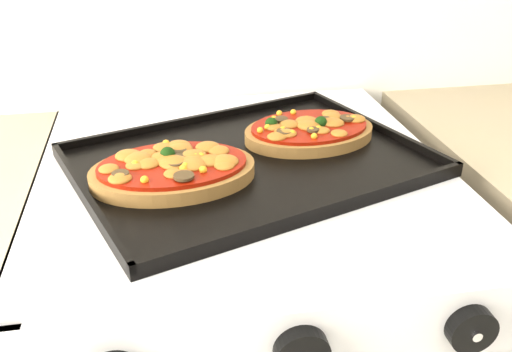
{
  "coord_description": "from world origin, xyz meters",
  "views": [
    {
      "loc": [
        -0.15,
        0.95,
        1.28
      ],
      "look_at": [
        -0.03,
        1.64,
        0.92
      ],
      "focal_mm": 40.0,
      "sensor_mm": 36.0,
      "label": 1
    }
  ],
  "objects": [
    {
      "name": "baking_tray",
      "position": [
        -0.03,
        1.69,
        0.92
      ],
      "size": [
        0.57,
        0.5,
        0.02
      ],
      "primitive_type": "cube",
      "rotation": [
        0.0,
        0.0,
        0.34
      ],
      "color": "black",
      "rests_on": "stove"
    },
    {
      "name": "knob_right",
      "position": [
        0.15,
        1.37,
        0.85
      ],
      "size": [
        0.05,
        0.02,
        0.05
      ],
      "primitive_type": "cylinder",
      "rotation": [
        1.57,
        0.0,
        0.0
      ],
      "color": "black",
      "rests_on": "control_panel"
    },
    {
      "name": "pizza_right",
      "position": [
        0.08,
        1.75,
        0.94
      ],
      "size": [
        0.22,
        0.17,
        0.03
      ],
      "primitive_type": null,
      "rotation": [
        0.0,
        0.0,
        0.14
      ],
      "color": "brown",
      "rests_on": "baking_tray"
    },
    {
      "name": "control_panel",
      "position": [
        -0.04,
        1.39,
        0.85
      ],
      "size": [
        0.6,
        0.02,
        0.09
      ],
      "primitive_type": "cube",
      "color": "silver",
      "rests_on": "stove"
    },
    {
      "name": "pizza_left",
      "position": [
        -0.14,
        1.65,
        0.94
      ],
      "size": [
        0.23,
        0.17,
        0.03
      ],
      "primitive_type": null,
      "rotation": [
        0.0,
        0.0,
        0.07
      ],
      "color": "brown",
      "rests_on": "baking_tray"
    },
    {
      "name": "knob_center",
      "position": [
        -0.03,
        1.37,
        0.85
      ],
      "size": [
        0.06,
        0.02,
        0.06
      ],
      "primitive_type": "cylinder",
      "rotation": [
        1.57,
        0.0,
        0.0
      ],
      "color": "black",
      "rests_on": "control_panel"
    }
  ]
}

